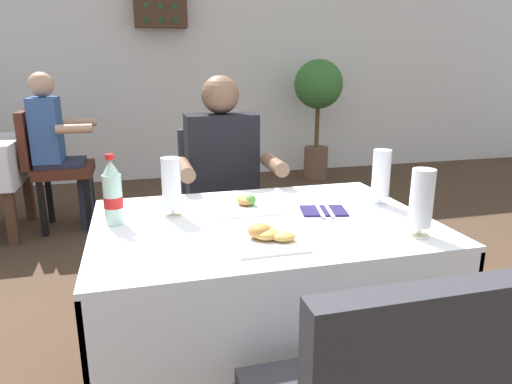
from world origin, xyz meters
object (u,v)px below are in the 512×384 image
(napkin_cutlery_set, at_px, (324,211))
(plate_near_camera, at_px, (267,237))
(plate_far_diner, at_px, (243,205))
(background_patron, at_px, (56,143))
(beer_glass_right, at_px, (381,178))
(potted_plant_corner, at_px, (318,96))
(main_dining_table, at_px, (263,263))
(seated_diner_far, at_px, (224,185))
(beer_glass_left, at_px, (421,202))
(cola_bottle_primary, at_px, (113,194))
(background_chair_right, at_px, (52,162))
(wall_bottle_rack, at_px, (160,7))
(beer_glass_middle, at_px, (171,186))
(chair_far_diner_seat, at_px, (222,208))

(napkin_cutlery_set, bearing_deg, plate_near_camera, -140.20)
(plate_far_diner, relative_size, background_patron, 0.20)
(beer_glass_right, xyz_separation_m, napkin_cutlery_set, (-0.26, -0.03, -0.11))
(beer_glass_right, xyz_separation_m, potted_plant_corner, (1.12, 3.40, 0.09))
(main_dining_table, height_order, plate_far_diner, plate_far_diner)
(seated_diner_far, bearing_deg, plate_far_diner, -92.78)
(beer_glass_left, xyz_separation_m, cola_bottle_primary, (-0.98, 0.39, -0.01))
(plate_near_camera, height_order, beer_glass_left, beer_glass_left)
(beer_glass_right, distance_m, background_chair_right, 2.83)
(seated_diner_far, bearing_deg, potted_plant_corner, 59.23)
(cola_bottle_primary, xyz_separation_m, potted_plant_corner, (2.16, 3.37, 0.09))
(napkin_cutlery_set, xyz_separation_m, wall_bottle_rack, (-0.33, 3.80, 1.15))
(potted_plant_corner, relative_size, wall_bottle_rack, 2.46)
(plate_near_camera, xyz_separation_m, potted_plant_corner, (1.68, 3.68, 0.19))
(beer_glass_middle, distance_m, cola_bottle_primary, 0.21)
(main_dining_table, bearing_deg, background_patron, 113.80)
(chair_far_diner_seat, xyz_separation_m, background_chair_right, (-1.09, 1.55, 0.00))
(cola_bottle_primary, xyz_separation_m, wall_bottle_rack, (0.45, 3.73, 1.04))
(beer_glass_middle, relative_size, wall_bottle_rack, 0.40)
(main_dining_table, height_order, plate_near_camera, plate_near_camera)
(background_chair_right, height_order, wall_bottle_rack, wall_bottle_rack)
(plate_far_diner, bearing_deg, beer_glass_left, -42.82)
(seated_diner_far, xyz_separation_m, background_chair_right, (-1.09, 1.66, -0.16))
(seated_diner_far, distance_m, potted_plant_corner, 3.22)
(plate_far_diner, xyz_separation_m, napkin_cutlery_set, (0.29, -0.13, -0.01))
(chair_far_diner_seat, bearing_deg, background_patron, 123.94)
(main_dining_table, bearing_deg, beer_glass_middle, 157.58)
(seated_diner_far, distance_m, plate_near_camera, 0.93)
(beer_glass_right, relative_size, background_chair_right, 0.23)
(main_dining_table, distance_m, plate_near_camera, 0.29)
(plate_far_diner, xyz_separation_m, potted_plant_corner, (1.67, 3.30, 0.19))
(beer_glass_middle, distance_m, potted_plant_corner, 3.86)
(seated_diner_far, distance_m, beer_glass_left, 1.11)
(plate_near_camera, height_order, napkin_cutlery_set, plate_near_camera)
(seated_diner_far, height_order, plate_far_diner, seated_diner_far)
(napkin_cutlery_set, bearing_deg, seated_diner_far, 111.23)
(seated_diner_far, xyz_separation_m, beer_glass_right, (0.52, -0.64, 0.16))
(beer_glass_left, relative_size, beer_glass_right, 1.01)
(beer_glass_middle, xyz_separation_m, potted_plant_corner, (1.95, 3.33, 0.09))
(napkin_cutlery_set, bearing_deg, potted_plant_corner, 68.11)
(background_patron, xyz_separation_m, potted_plant_corner, (2.68, 1.09, 0.25))
(background_chair_right, bearing_deg, beer_glass_middle, -70.84)
(beer_glass_left, xyz_separation_m, potted_plant_corner, (1.18, 3.75, 0.09))
(beer_glass_right, xyz_separation_m, background_chair_right, (-1.60, 2.31, -0.32))
(potted_plant_corner, bearing_deg, napkin_cutlery_set, -111.89)
(napkin_cutlery_set, xyz_separation_m, background_patron, (-1.30, 2.34, -0.05))
(seated_diner_far, relative_size, background_chair_right, 1.30)
(chair_far_diner_seat, relative_size, background_chair_right, 1.00)
(main_dining_table, distance_m, beer_glass_right, 0.59)
(background_patron, bearing_deg, plate_near_camera, -68.93)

